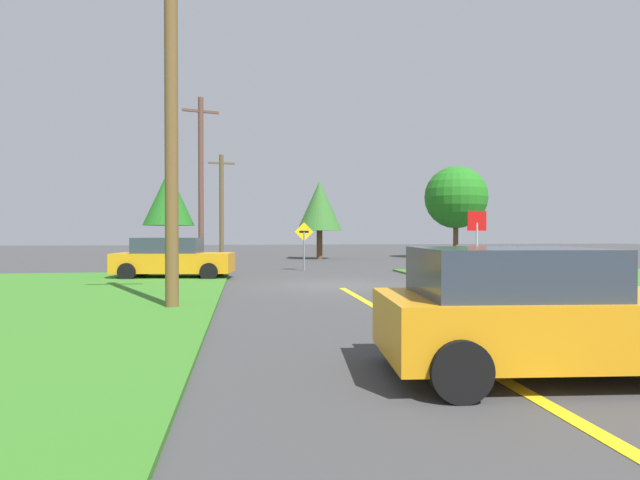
# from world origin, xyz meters

# --- Properties ---
(ground_plane) EXTENTS (120.00, 120.00, 0.00)m
(ground_plane) POSITION_xyz_m (0.00, 0.00, 0.00)
(ground_plane) COLOR #3E3E3E
(lane_stripe_center) EXTENTS (0.20, 14.00, 0.01)m
(lane_stripe_center) POSITION_xyz_m (0.00, -8.00, 0.01)
(lane_stripe_center) COLOR yellow
(lane_stripe_center) RESTS_ON ground
(stop_sign) EXTENTS (0.68, 0.07, 2.57)m
(stop_sign) POSITION_xyz_m (4.78, -0.76, 1.78)
(stop_sign) COLOR #9EA0A8
(stop_sign) RESTS_ON ground
(parked_car_near_building) EXTENTS (4.72, 2.40, 1.62)m
(parked_car_near_building) POSITION_xyz_m (-5.96, 3.31, 0.80)
(parked_car_near_building) COLOR orange
(parked_car_near_building) RESTS_ON ground
(car_behind_on_main_road) EXTENTS (4.17, 2.45, 1.62)m
(car_behind_on_main_road) POSITION_xyz_m (0.46, -11.18, 0.80)
(car_behind_on_main_road) COLOR orange
(car_behind_on_main_road) RESTS_ON ground
(utility_pole_near) EXTENTS (1.80, 0.31, 8.79)m
(utility_pole_near) POSITION_xyz_m (-4.83, -4.90, 4.51)
(utility_pole_near) COLOR brown
(utility_pole_near) RESTS_ON ground
(utility_pole_mid) EXTENTS (1.77, 0.56, 8.58)m
(utility_pole_mid) POSITION_xyz_m (-5.31, 8.67, 4.44)
(utility_pole_mid) COLOR brown
(utility_pole_mid) RESTS_ON ground
(utility_pole_far) EXTENTS (1.80, 0.37, 7.21)m
(utility_pole_far) POSITION_xyz_m (-4.73, 18.24, 3.72)
(utility_pole_far) COLOR brown
(utility_pole_far) RESTS_ON ground
(direction_sign) EXTENTS (0.91, 0.08, 2.32)m
(direction_sign) POSITION_xyz_m (-0.35, 6.67, 1.44)
(direction_sign) COLOR slate
(direction_sign) RESTS_ON ground
(oak_tree_left) EXTENTS (3.11, 3.11, 5.40)m
(oak_tree_left) POSITION_xyz_m (1.97, 17.17, 3.67)
(oak_tree_left) COLOR brown
(oak_tree_left) RESTS_ON ground
(pine_tree_center) EXTENTS (4.41, 4.41, 6.54)m
(pine_tree_center) POSITION_xyz_m (11.67, 16.66, 4.33)
(pine_tree_center) COLOR brown
(pine_tree_center) RESTS_ON ground
(oak_tree_right) EXTENTS (3.73, 3.73, 6.47)m
(oak_tree_right) POSITION_xyz_m (-8.70, 21.29, 4.39)
(oak_tree_right) COLOR brown
(oak_tree_right) RESTS_ON ground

